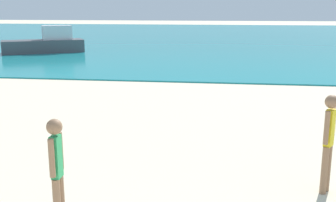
{
  "coord_description": "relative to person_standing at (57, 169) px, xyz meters",
  "views": [
    {
      "loc": [
        0.82,
        -2.06,
        3.17
      ],
      "look_at": [
        -0.44,
        7.05,
        1.08
      ],
      "focal_mm": 44.33,
      "sensor_mm": 36.0,
      "label": 1
    }
  ],
  "objects": [
    {
      "name": "person_distant",
      "position": [
        4.09,
        1.85,
        0.04
      ],
      "size": [
        0.25,
        0.36,
        1.74
      ],
      "rotation": [
        0.0,
        0.0,
        1.03
      ],
      "color": "#936B4C",
      "rests_on": "ground"
    },
    {
      "name": "boat_near",
      "position": [
        -10.22,
        22.66,
        -0.25
      ],
      "size": [
        5.67,
        4.16,
        1.87
      ],
      "rotation": [
        0.0,
        0.0,
        3.64
      ],
      "color": "#4C4C51",
      "rests_on": "water"
    },
    {
      "name": "water",
      "position": [
        1.48,
        42.27,
        -0.92
      ],
      "size": [
        160.0,
        60.0,
        0.06
      ],
      "primitive_type": "cube",
      "color": "teal",
      "rests_on": "ground"
    },
    {
      "name": "person_standing",
      "position": [
        0.0,
        0.0,
        0.0
      ],
      "size": [
        0.22,
        0.39,
        1.67
      ],
      "rotation": [
        0.0,
        0.0,
        4.72
      ],
      "color": "#936B4C",
      "rests_on": "ground"
    }
  ]
}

